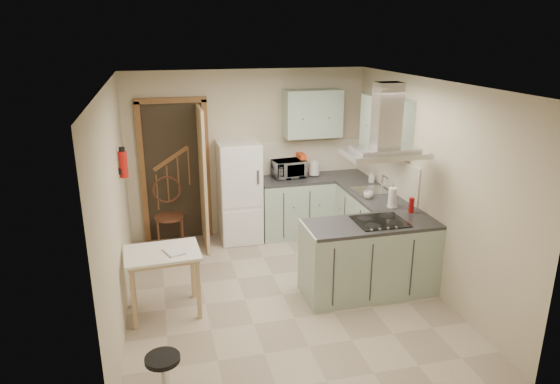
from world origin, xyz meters
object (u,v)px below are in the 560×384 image
object	(u,v)px
drop_leaf_table	(165,282)
microwave	(289,169)
extractor_hood	(384,153)
peninsula	(370,258)
stool	(164,376)
fridge	(239,192)
bentwood_chair	(169,217)

from	to	relation	value
drop_leaf_table	microwave	world-z (taller)	microwave
drop_leaf_table	extractor_hood	bearing A→B (deg)	-5.84
peninsula	stool	bearing A→B (deg)	-152.68
peninsula	extractor_hood	size ratio (longest dim) A/B	1.72
fridge	microwave	bearing A→B (deg)	5.53
extractor_hood	drop_leaf_table	bearing A→B (deg)	177.18
fridge	extractor_hood	size ratio (longest dim) A/B	1.67
fridge	bentwood_chair	world-z (taller)	fridge
peninsula	stool	world-z (taller)	peninsula
extractor_hood	drop_leaf_table	distance (m)	2.83
fridge	microwave	distance (m)	0.83
bentwood_chair	microwave	world-z (taller)	microwave
drop_leaf_table	bentwood_chair	bearing A→B (deg)	83.09
extractor_hood	fridge	bearing A→B (deg)	123.79
stool	drop_leaf_table	bearing A→B (deg)	87.62
microwave	bentwood_chair	bearing A→B (deg)	177.15
extractor_hood	microwave	distance (m)	2.24
bentwood_chair	fridge	bearing A→B (deg)	2.22
bentwood_chair	microwave	size ratio (longest dim) A/B	1.97
extractor_hood	microwave	world-z (taller)	extractor_hood
bentwood_chair	stool	distance (m)	3.20
fridge	bentwood_chair	size ratio (longest dim) A/B	1.59
bentwood_chair	stool	bearing A→B (deg)	-94.56
peninsula	extractor_hood	bearing A→B (deg)	0.00
fridge	drop_leaf_table	world-z (taller)	fridge
bentwood_chair	extractor_hood	bearing A→B (deg)	-40.32
extractor_hood	bentwood_chair	distance (m)	3.29
fridge	stool	size ratio (longest dim) A/B	3.72
fridge	drop_leaf_table	bearing A→B (deg)	-122.04
bentwood_chair	stool	size ratio (longest dim) A/B	2.34
drop_leaf_table	stool	xyz separation A→B (m)	(-0.06, -1.39, -0.17)
stool	bentwood_chair	bearing A→B (deg)	86.77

